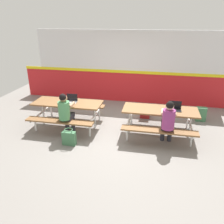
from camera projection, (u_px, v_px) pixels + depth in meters
The scene contains 11 objects.
ground_plane at pixel (111, 132), 6.39m from camera, with size 10.00×10.00×0.02m, color gray.
accent_backdrop at pixel (126, 69), 8.29m from camera, with size 8.00×0.14×2.60m.
picnic_table_left at pixel (68, 108), 6.53m from camera, with size 1.96×1.56×0.74m.
picnic_table_right at pixel (160, 115), 6.03m from camera, with size 1.96×1.56×0.74m.
student_nearer at pixel (65, 111), 5.95m from camera, with size 0.36×0.53×1.21m.
student_further at pixel (168, 120), 5.44m from camera, with size 0.36×0.53×1.21m.
laptop_silver at pixel (71, 100), 6.47m from camera, with size 0.32×0.22×0.22m.
laptop_dark at pixel (175, 108), 5.91m from camera, with size 0.32×0.22×0.22m.
backpack_dark at pixel (145, 111), 7.20m from camera, with size 0.30×0.22×0.44m.
tote_bag_bright at pixel (69, 138), 5.66m from camera, with size 0.34×0.21×0.43m.
satchel_spare at pixel (201, 114), 7.00m from camera, with size 0.30×0.22×0.44m.
Camera 1 is at (1.20, -5.56, 2.97)m, focal length 36.34 mm.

